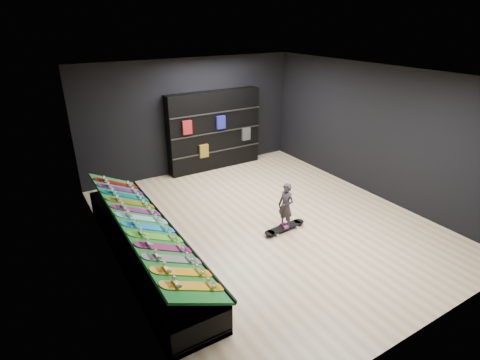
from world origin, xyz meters
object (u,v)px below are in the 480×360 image
floor_skateboard (285,229)px  child (285,214)px  display_rack (145,248)px  back_shelving (214,131)px

floor_skateboard → child: size_ratio=1.74×
display_rack → child: (2.69, -0.47, 0.12)m
display_rack → floor_skateboard: (2.69, -0.47, -0.21)m
display_rack → child: size_ratio=8.01×
display_rack → floor_skateboard: 2.74m
back_shelving → floor_skateboard: back_shelving is taller
display_rack → child: child is taller
child → floor_skateboard: bearing=-102.9°
child → back_shelving: bearing=160.6°
floor_skateboard → display_rack: bearing=165.9°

